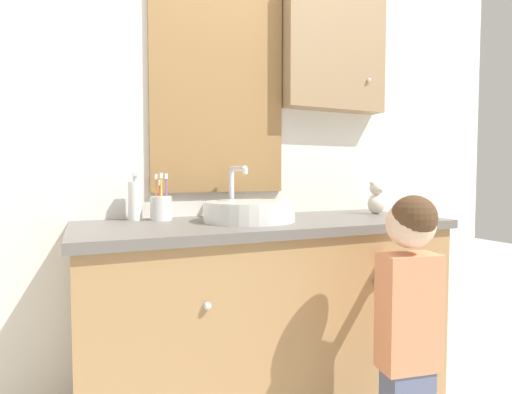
{
  "coord_description": "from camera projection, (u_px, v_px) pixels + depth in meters",
  "views": [
    {
      "loc": [
        -0.68,
        -1.17,
        0.97
      ],
      "look_at": [
        -0.07,
        0.26,
        0.9
      ],
      "focal_mm": 28.0,
      "sensor_mm": 36.0,
      "label": 1
    }
  ],
  "objects": [
    {
      "name": "wall_back",
      "position": [
        244.0,
        113.0,
        1.91
      ],
      "size": [
        3.2,
        0.18,
        2.5
      ],
      "color": "silver",
      "rests_on": "ground_plane"
    },
    {
      "name": "vanity_counter",
      "position": [
        266.0,
        316.0,
        1.65
      ],
      "size": [
        1.48,
        0.59,
        0.8
      ],
      "color": "#A37A4C",
      "rests_on": "ground_plane"
    },
    {
      "name": "sink_basin",
      "position": [
        249.0,
        210.0,
        1.6
      ],
      "size": [
        0.37,
        0.42,
        0.22
      ],
      "color": "white",
      "rests_on": "vanity_counter"
    },
    {
      "name": "toothbrush_holder",
      "position": [
        161.0,
        207.0,
        1.64
      ],
      "size": [
        0.09,
        0.09,
        0.19
      ],
      "color": "silver",
      "rests_on": "vanity_counter"
    },
    {
      "name": "soap_dispenser",
      "position": [
        135.0,
        200.0,
        1.64
      ],
      "size": [
        0.06,
        0.06,
        0.2
      ],
      "color": "white",
      "rests_on": "vanity_counter"
    },
    {
      "name": "child_figure",
      "position": [
        409.0,
        308.0,
        1.28
      ],
      "size": [
        0.24,
        0.43,
        0.92
      ],
      "color": "slate",
      "rests_on": "ground_plane"
    },
    {
      "name": "teddy_bear",
      "position": [
        376.0,
        198.0,
        1.92
      ],
      "size": [
        0.09,
        0.07,
        0.16
      ],
      "color": "beige",
      "rests_on": "vanity_counter"
    }
  ]
}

